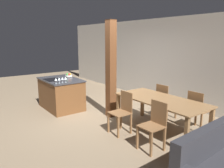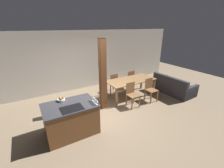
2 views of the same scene
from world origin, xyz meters
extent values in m
plane|color=#847056|center=(0.00, 0.00, 0.00)|extent=(16.00, 16.00, 0.00)
cube|color=beige|center=(0.00, 2.63, 1.35)|extent=(11.20, 0.08, 2.70)
cube|color=brown|center=(-1.10, -0.42, 0.43)|extent=(1.38, 0.91, 0.86)
cube|color=#38383D|center=(-1.10, -0.42, 0.88)|extent=(1.42, 0.95, 0.04)
cube|color=black|center=(-1.10, -0.65, 0.90)|extent=(0.56, 0.40, 0.01)
cylinder|color=silver|center=(-1.24, -0.08, 0.93)|extent=(0.21, 0.21, 0.05)
sphere|color=red|center=(-1.19, -0.09, 0.98)|extent=(0.07, 0.07, 0.07)
sphere|color=gold|center=(-1.25, -0.04, 0.98)|extent=(0.07, 0.07, 0.07)
sphere|color=#3D8E38|center=(-1.25, -0.13, 0.98)|extent=(0.07, 0.07, 0.07)
cylinder|color=silver|center=(-0.47, -0.82, 0.91)|extent=(0.06, 0.06, 0.00)
cylinder|color=silver|center=(-0.47, -0.82, 0.95)|extent=(0.01, 0.01, 0.08)
cone|color=silver|center=(-0.47, -0.82, 1.03)|extent=(0.07, 0.07, 0.07)
cylinder|color=silver|center=(-0.47, -0.73, 0.91)|extent=(0.06, 0.06, 0.00)
cylinder|color=silver|center=(-0.47, -0.73, 0.95)|extent=(0.01, 0.01, 0.08)
cone|color=silver|center=(-0.47, -0.73, 1.03)|extent=(0.07, 0.07, 0.07)
cylinder|color=silver|center=(-0.47, -0.64, 0.91)|extent=(0.06, 0.06, 0.00)
cylinder|color=silver|center=(-0.47, -0.64, 0.95)|extent=(0.01, 0.01, 0.08)
cone|color=silver|center=(-0.47, -0.64, 1.03)|extent=(0.07, 0.07, 0.07)
cylinder|color=silver|center=(-0.47, -0.55, 0.91)|extent=(0.06, 0.06, 0.00)
cylinder|color=silver|center=(-0.47, -0.55, 0.95)|extent=(0.01, 0.01, 0.08)
cone|color=silver|center=(-0.47, -0.55, 1.03)|extent=(0.07, 0.07, 0.07)
cube|color=olive|center=(1.79, 0.65, 0.74)|extent=(2.07, 0.96, 0.03)
cube|color=olive|center=(0.82, 0.23, 0.36)|extent=(0.07, 0.07, 0.73)
cube|color=olive|center=(2.76, 0.23, 0.36)|extent=(0.07, 0.07, 0.73)
cube|color=olive|center=(0.82, 1.06, 0.36)|extent=(0.07, 0.07, 0.73)
cube|color=olive|center=(2.76, 1.06, 0.36)|extent=(0.07, 0.07, 0.73)
cube|color=brown|center=(1.32, -0.13, 0.47)|extent=(0.40, 0.40, 0.02)
cube|color=brown|center=(1.32, 0.06, 0.70)|extent=(0.38, 0.02, 0.44)
cube|color=brown|center=(1.14, -0.31, 0.23)|extent=(0.04, 0.04, 0.46)
cube|color=brown|center=(1.50, -0.31, 0.23)|extent=(0.04, 0.04, 0.46)
cube|color=brown|center=(1.14, 0.05, 0.23)|extent=(0.04, 0.04, 0.46)
cube|color=brown|center=(1.50, 0.05, 0.23)|extent=(0.04, 0.04, 0.46)
cube|color=brown|center=(2.25, -0.13, 0.47)|extent=(0.40, 0.40, 0.02)
cube|color=brown|center=(2.25, 0.06, 0.70)|extent=(0.38, 0.02, 0.44)
cube|color=brown|center=(2.08, -0.31, 0.23)|extent=(0.04, 0.04, 0.46)
cube|color=brown|center=(2.43, -0.31, 0.23)|extent=(0.04, 0.04, 0.46)
cube|color=brown|center=(2.08, 0.05, 0.23)|extent=(0.04, 0.04, 0.46)
cube|color=brown|center=(2.43, 0.05, 0.23)|extent=(0.04, 0.04, 0.46)
cube|color=brown|center=(1.32, 1.43, 0.47)|extent=(0.40, 0.40, 0.02)
cube|color=brown|center=(1.32, 1.24, 0.70)|extent=(0.38, 0.02, 0.44)
cube|color=brown|center=(1.50, 1.60, 0.23)|extent=(0.04, 0.04, 0.46)
cube|color=brown|center=(1.14, 1.60, 0.23)|extent=(0.04, 0.04, 0.46)
cube|color=brown|center=(1.50, 1.25, 0.23)|extent=(0.04, 0.04, 0.46)
cube|color=brown|center=(1.14, 1.25, 0.23)|extent=(0.04, 0.04, 0.46)
cube|color=brown|center=(2.25, 1.43, 0.47)|extent=(0.40, 0.40, 0.02)
cube|color=brown|center=(2.25, 1.24, 0.70)|extent=(0.38, 0.02, 0.44)
cube|color=brown|center=(2.43, 1.60, 0.23)|extent=(0.04, 0.04, 0.46)
cube|color=brown|center=(2.08, 1.60, 0.23)|extent=(0.04, 0.04, 0.46)
cube|color=brown|center=(2.43, 1.25, 0.23)|extent=(0.04, 0.04, 0.46)
cube|color=brown|center=(2.08, 1.25, 0.23)|extent=(0.04, 0.04, 0.46)
cube|color=#2D2D33|center=(3.35, -0.08, 0.62)|extent=(0.24, 1.72, 0.42)
cube|color=brown|center=(0.33, 0.37, 1.26)|extent=(0.21, 0.21, 2.52)
camera|label=1|loc=(4.85, -2.97, 2.06)|focal=35.00mm
camera|label=2|loc=(-1.91, -4.06, 2.88)|focal=24.00mm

